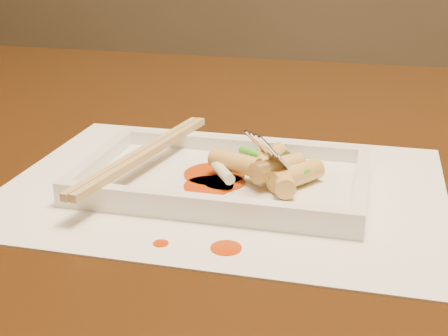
% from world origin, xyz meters
% --- Properties ---
extents(table, '(1.40, 0.90, 0.75)m').
position_xyz_m(table, '(0.00, 0.00, 0.65)').
color(table, black).
rests_on(table, ground).
extents(placemat, '(0.40, 0.30, 0.00)m').
position_xyz_m(placemat, '(-0.08, -0.14, 0.75)').
color(placemat, white).
rests_on(placemat, table).
extents(sauce_splatter_a, '(0.02, 0.02, 0.00)m').
position_xyz_m(sauce_splatter_a, '(-0.05, -0.25, 0.75)').
color(sauce_splatter_a, '#BF3805').
rests_on(sauce_splatter_a, placemat).
extents(sauce_splatter_b, '(0.01, 0.01, 0.00)m').
position_xyz_m(sauce_splatter_b, '(-0.10, -0.26, 0.75)').
color(sauce_splatter_b, '#BF3805').
rests_on(sauce_splatter_b, placemat).
extents(plate_base, '(0.26, 0.16, 0.01)m').
position_xyz_m(plate_base, '(-0.08, -0.14, 0.76)').
color(plate_base, white).
rests_on(plate_base, placemat).
extents(plate_rim_far, '(0.26, 0.01, 0.01)m').
position_xyz_m(plate_rim_far, '(-0.08, -0.06, 0.77)').
color(plate_rim_far, white).
rests_on(plate_rim_far, plate_base).
extents(plate_rim_near, '(0.26, 0.01, 0.01)m').
position_xyz_m(plate_rim_near, '(-0.08, -0.21, 0.77)').
color(plate_rim_near, white).
rests_on(plate_rim_near, plate_base).
extents(plate_rim_left, '(0.01, 0.14, 0.01)m').
position_xyz_m(plate_rim_left, '(-0.21, -0.14, 0.77)').
color(plate_rim_left, white).
rests_on(plate_rim_left, plate_base).
extents(plate_rim_right, '(0.01, 0.14, 0.01)m').
position_xyz_m(plate_rim_right, '(0.04, -0.14, 0.77)').
color(plate_rim_right, white).
rests_on(plate_rim_right, plate_base).
extents(veg_piece, '(0.05, 0.05, 0.01)m').
position_xyz_m(veg_piece, '(-0.05, -0.10, 0.77)').
color(veg_piece, black).
rests_on(veg_piece, plate_base).
extents(scallion_white, '(0.03, 0.04, 0.01)m').
position_xyz_m(scallion_white, '(-0.08, -0.15, 0.77)').
color(scallion_white, '#EAEACC').
rests_on(scallion_white, plate_base).
extents(scallion_green, '(0.07, 0.06, 0.01)m').
position_xyz_m(scallion_green, '(-0.04, -0.12, 0.77)').
color(scallion_green, green).
rests_on(scallion_green, plate_base).
extents(chopstick_a, '(0.05, 0.22, 0.01)m').
position_xyz_m(chopstick_a, '(-0.17, -0.14, 0.78)').
color(chopstick_a, tan).
rests_on(chopstick_a, plate_rim_near).
extents(chopstick_b, '(0.05, 0.22, 0.01)m').
position_xyz_m(chopstick_b, '(-0.16, -0.14, 0.78)').
color(chopstick_b, tan).
rests_on(chopstick_b, plate_rim_near).
extents(fork, '(0.09, 0.10, 0.14)m').
position_xyz_m(fork, '(-0.01, -0.12, 0.83)').
color(fork, silver).
rests_on(fork, plate_base).
extents(sauce_blob_0, '(0.06, 0.06, 0.00)m').
position_xyz_m(sauce_blob_0, '(-0.09, -0.13, 0.76)').
color(sauce_blob_0, '#BF3805').
rests_on(sauce_blob_0, plate_base).
extents(sauce_blob_1, '(0.04, 0.04, 0.00)m').
position_xyz_m(sauce_blob_1, '(-0.08, -0.15, 0.76)').
color(sauce_blob_1, '#BF3805').
rests_on(sauce_blob_1, plate_base).
extents(sauce_blob_2, '(0.05, 0.05, 0.00)m').
position_xyz_m(sauce_blob_2, '(-0.09, -0.16, 0.76)').
color(sauce_blob_2, '#BF3805').
rests_on(sauce_blob_2, plate_base).
extents(rice_cake_0, '(0.02, 0.04, 0.02)m').
position_xyz_m(rice_cake_0, '(-0.05, -0.11, 0.77)').
color(rice_cake_0, '#E6C66B').
rests_on(rice_cake_0, plate_base).
extents(rice_cake_1, '(0.03, 0.05, 0.02)m').
position_xyz_m(rice_cake_1, '(-0.05, -0.11, 0.77)').
color(rice_cake_1, '#E6C66B').
rests_on(rice_cake_1, plate_base).
extents(rice_cake_2, '(0.05, 0.03, 0.02)m').
position_xyz_m(rice_cake_2, '(-0.07, -0.14, 0.78)').
color(rice_cake_2, '#E6C66B').
rests_on(rice_cake_2, plate_base).
extents(rice_cake_3, '(0.04, 0.05, 0.02)m').
position_xyz_m(rice_cake_3, '(-0.02, -0.15, 0.77)').
color(rice_cake_3, '#E6C66B').
rests_on(rice_cake_3, plate_base).
extents(rice_cake_4, '(0.03, 0.04, 0.02)m').
position_xyz_m(rice_cake_4, '(-0.03, -0.16, 0.77)').
color(rice_cake_4, '#E6C66B').
rests_on(rice_cake_4, plate_base).
extents(rice_cake_5, '(0.05, 0.05, 0.02)m').
position_xyz_m(rice_cake_5, '(-0.03, -0.14, 0.78)').
color(rice_cake_5, '#E6C66B').
rests_on(rice_cake_5, plate_base).
extents(rice_cake_6, '(0.05, 0.05, 0.02)m').
position_xyz_m(rice_cake_6, '(-0.02, -0.13, 0.77)').
color(rice_cake_6, '#E6C66B').
rests_on(rice_cake_6, plate_base).
extents(rice_cake_7, '(0.04, 0.05, 0.02)m').
position_xyz_m(rice_cake_7, '(-0.04, -0.12, 0.77)').
color(rice_cake_7, '#E6C66B').
rests_on(rice_cake_7, plate_base).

